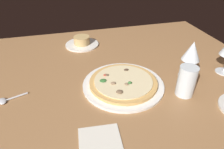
# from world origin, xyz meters

# --- Properties ---
(dining_table) EXTENTS (1.50, 1.10, 0.04)m
(dining_table) POSITION_xyz_m (0.00, 0.00, 0.02)
(dining_table) COLOR #996B42
(dining_table) RESTS_ON ground
(pizza_main) EXTENTS (0.33, 0.33, 0.03)m
(pizza_main) POSITION_xyz_m (0.07, -0.09, 0.05)
(pizza_main) COLOR white
(pizza_main) RESTS_ON dining_table
(ramekin_on_saucer) EXTENTS (0.19, 0.19, 0.05)m
(ramekin_on_saucer) POSITION_xyz_m (-0.04, 0.33, 0.06)
(ramekin_on_saucer) COLOR silver
(ramekin_on_saucer) RESTS_ON dining_table
(wine_glass_near) EXTENTS (0.07, 0.07, 0.16)m
(wine_glass_near) POSITION_xyz_m (0.36, -0.10, 0.16)
(wine_glass_near) COLOR silver
(wine_glass_near) RESTS_ON dining_table
(water_glass) EXTENTS (0.07, 0.07, 0.12)m
(water_glass) POSITION_xyz_m (0.28, -0.21, 0.09)
(water_glass) COLOR silver
(water_glass) RESTS_ON dining_table
(spoon) EXTENTS (0.11, 0.06, 0.01)m
(spoon) POSITION_xyz_m (-0.38, -0.07, 0.04)
(spoon) COLOR silver
(spoon) RESTS_ON dining_table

